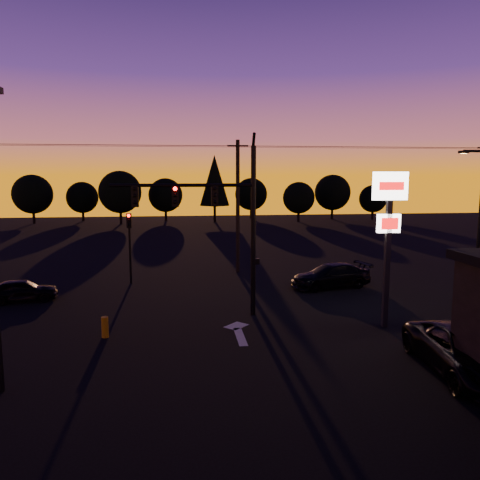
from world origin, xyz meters
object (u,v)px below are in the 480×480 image
Objects in this scene: car_right at (331,276)px; suv_parked at (467,352)px; car_left at (22,290)px; bollard at (105,327)px; pylon_sign at (389,216)px; streetlight at (479,217)px; traffic_signal_mast at (219,213)px; secondary_signal at (130,238)px.

suv_parked is (0.61, -12.51, 0.06)m from car_right.
car_right is (17.28, 0.97, 0.10)m from car_left.
car_right is (12.02, 7.26, 0.27)m from bollard.
streetlight is (6.91, 4.00, -0.49)m from pylon_sign.
car_left is at bearing 129.91° from bollard.
car_left is (-17.31, 6.43, -4.31)m from pylon_sign.
bollard is at bearing -71.11° from car_right.
traffic_signal_mast is 9.58m from car_right.
traffic_signal_mast is 1.26× the size of pylon_sign.
traffic_signal_mast is at bearing -67.42° from car_right.
car_left is (-5.26, 6.28, 0.17)m from bollard.
car_right is at bearing 31.12° from bollard.
streetlight is 19.76m from bollard.
traffic_signal_mast is 1.97× the size of secondary_signal.
secondary_signal is 19.89m from streetlight.
secondary_signal is 1.22× the size of car_left.
traffic_signal_mast is at bearing 139.66° from suv_parked.
pylon_sign reaches higher than car_right.
traffic_signal_mast reaches higher than streetlight.
bollard is at bearing 161.80° from suv_parked.
pylon_sign is 8.00m from streetlight.
car_right is at bearing 153.90° from streetlight.
pylon_sign is at bearing -121.76° from car_left.
streetlight is 24.64m from car_left.
pylon_sign reaches higher than suv_parked.
secondary_signal is at bearing 134.19° from suv_parked.
secondary_signal reaches higher than car_left.
secondary_signal is at bearing 123.19° from traffic_signal_mast.
traffic_signal_mast is at bearing -173.86° from streetlight.
bollard is (-12.06, 0.15, -4.48)m from pylon_sign.
secondary_signal is 0.64× the size of pylon_sign.
car_left is 21.29m from suv_parked.
streetlight is 2.24× the size of car_left.
pylon_sign is 6.61m from suv_parked.
bollard is 13.69m from suv_parked.
streetlight is at bearing 59.59° from suv_parked.
traffic_signal_mast is 7.10m from bollard.
pylon_sign is (7.10, -2.49, -0.02)m from traffic_signal_mast.
secondary_signal is at bearing 140.23° from pylon_sign.
car_left is at bearing -146.21° from secondary_signal.
bollard is 14.04m from car_right.
traffic_signal_mast reaches higher than bollard.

